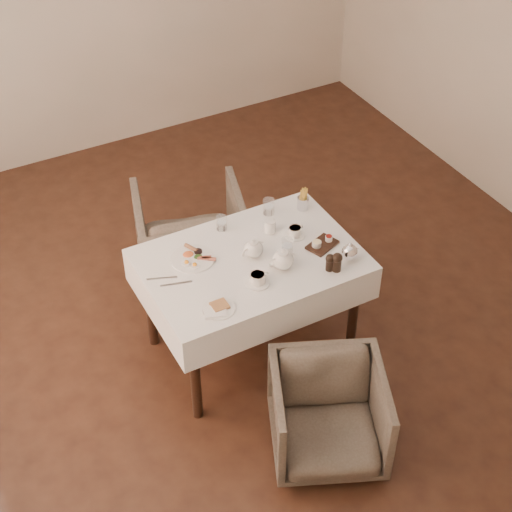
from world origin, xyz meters
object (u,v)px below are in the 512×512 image
object	(u,v)px
teapot_centre	(253,248)
armchair_near	(328,415)
breakfast_plate	(193,258)
table	(251,273)
armchair_far	(191,237)

from	to	relation	value
teapot_centre	armchair_near	bearing A→B (deg)	-105.05
armchair_near	breakfast_plate	xyz separation A→B (m)	(-0.31, 1.06, 0.48)
table	armchair_far	size ratio (longest dim) A/B	1.71
armchair_far	table	bearing A→B (deg)	108.54
armchair_near	armchair_far	xyz separation A→B (m)	(-0.04, 1.73, 0.05)
table	armchair_far	bearing A→B (deg)	92.12
armchair_near	teapot_centre	distance (m)	1.05
table	breakfast_plate	xyz separation A→B (m)	(-0.30, 0.16, 0.13)
breakfast_plate	teapot_centre	distance (m)	0.36
breakfast_plate	table	bearing A→B (deg)	-26.64
table	armchair_near	world-z (taller)	table
table	armchair_near	xyz separation A→B (m)	(0.01, -0.90, -0.35)
armchair_near	table	bearing A→B (deg)	114.30
armchair_far	breakfast_plate	xyz separation A→B (m)	(-0.27, -0.67, 0.42)
table	armchair_near	distance (m)	0.96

